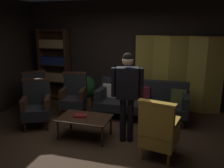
# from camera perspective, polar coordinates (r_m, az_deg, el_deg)

# --- Properties ---
(ground_plane) EXTENTS (10.00, 10.00, 0.00)m
(ground_plane) POSITION_cam_1_polar(r_m,az_deg,el_deg) (4.70, -2.87, -13.68)
(ground_plane) COLOR #3D2819
(back_wall) EXTENTS (7.20, 0.10, 2.80)m
(back_wall) POSITION_cam_1_polar(r_m,az_deg,el_deg) (6.55, 4.16, 7.30)
(back_wall) COLOR black
(back_wall) RESTS_ON ground_plane
(folding_screen) EXTENTS (2.17, 0.24, 1.90)m
(folding_screen) POSITION_cam_1_polar(r_m,az_deg,el_deg) (6.24, 15.41, 2.58)
(folding_screen) COLOR #B29338
(folding_screen) RESTS_ON ground_plane
(bookshelf) EXTENTS (0.90, 0.32, 2.05)m
(bookshelf) POSITION_cam_1_polar(r_m,az_deg,el_deg) (7.14, -13.51, 4.96)
(bookshelf) COLOR #382114
(bookshelf) RESTS_ON ground_plane
(velvet_couch) EXTENTS (2.12, 0.78, 0.88)m
(velvet_couch) POSITION_cam_1_polar(r_m,az_deg,el_deg) (5.70, 7.21, -3.65)
(velvet_couch) COLOR #382114
(velvet_couch) RESTS_ON ground_plane
(coffee_table) EXTENTS (1.00, 0.64, 0.42)m
(coffee_table) POSITION_cam_1_polar(r_m,az_deg,el_deg) (4.76, -6.51, -8.41)
(coffee_table) COLOR #382114
(coffee_table) RESTS_ON ground_plane
(armchair_gilt_accent) EXTENTS (0.68, 0.68, 1.04)m
(armchair_gilt_accent) POSITION_cam_1_polar(r_m,az_deg,el_deg) (4.08, 11.08, -10.88)
(armchair_gilt_accent) COLOR #B78E33
(armchair_gilt_accent) RESTS_ON ground_plane
(armchair_wing_left) EXTENTS (0.77, 0.77, 1.04)m
(armchair_wing_left) POSITION_cam_1_polar(r_m,az_deg,el_deg) (5.43, -17.51, -4.75)
(armchair_wing_left) COLOR #382114
(armchair_wing_left) RESTS_ON ground_plane
(armchair_wing_right) EXTENTS (0.68, 0.67, 1.04)m
(armchair_wing_right) POSITION_cam_1_polar(r_m,az_deg,el_deg) (5.90, -9.04, -2.73)
(armchair_wing_right) COLOR #382114
(armchair_wing_right) RESTS_ON ground_plane
(armchair_wing_far) EXTENTS (0.82, 0.82, 1.04)m
(armchair_wing_far) POSITION_cam_1_polar(r_m,az_deg,el_deg) (6.24, -17.67, -2.27)
(armchair_wing_far) COLOR #382114
(armchair_wing_far) RESTS_ON ground_plane
(standing_figure) EXTENTS (0.58, 0.29, 1.70)m
(standing_figure) POSITION_cam_1_polar(r_m,az_deg,el_deg) (4.38, 3.64, -1.37)
(standing_figure) COLOR black
(standing_figure) RESTS_ON ground_plane
(potted_plant) EXTENTS (0.54, 0.54, 0.83)m
(potted_plant) POSITION_cam_1_polar(r_m,az_deg,el_deg) (6.52, -6.16, -1.05)
(potted_plant) COLOR brown
(potted_plant) RESTS_ON ground_plane
(book_red_leather) EXTENTS (0.28, 0.22, 0.04)m
(book_red_leather) POSITION_cam_1_polar(r_m,az_deg,el_deg) (4.78, -7.52, -7.50)
(book_red_leather) COLOR maroon
(book_red_leather) RESTS_ON coffee_table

